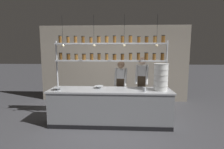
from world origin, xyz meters
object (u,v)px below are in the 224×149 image
(chef_left, at_px, (121,85))
(prep_bowl_near_left, at_px, (99,87))
(prep_bowl_center_front, at_px, (57,89))
(container_stack, at_px, (161,77))
(chef_center, at_px, (142,82))
(serving_cup_front, at_px, (145,90))
(spice_shelf_unit, at_px, (111,53))

(chef_left, relative_size, prep_bowl_near_left, 6.84)
(prep_bowl_center_front, bearing_deg, container_stack, 2.08)
(container_stack, distance_m, prep_bowl_near_left, 1.60)
(chef_center, distance_m, container_stack, 0.76)
(chef_center, bearing_deg, serving_cup_front, -79.32)
(container_stack, bearing_deg, prep_bowl_near_left, 173.75)
(spice_shelf_unit, bearing_deg, prep_bowl_center_front, -161.21)
(prep_bowl_near_left, xyz_separation_m, serving_cup_front, (1.15, -0.31, 0.02))
(chef_center, relative_size, serving_cup_front, 18.43)
(chef_left, bearing_deg, prep_bowl_center_front, -143.56)
(chef_left, distance_m, prep_bowl_near_left, 0.76)
(spice_shelf_unit, xyz_separation_m, chef_center, (0.85, 0.24, -0.84))
(chef_center, relative_size, container_stack, 2.59)
(chef_left, xyz_separation_m, chef_center, (0.59, -0.06, 0.09))
(prep_bowl_near_left, relative_size, serving_cup_front, 2.50)
(prep_bowl_near_left, xyz_separation_m, prep_bowl_center_front, (-1.02, -0.27, 0.00))
(chef_center, distance_m, prep_bowl_center_front, 2.30)
(prep_bowl_near_left, distance_m, serving_cup_front, 1.19)
(serving_cup_front, bearing_deg, prep_bowl_center_front, 178.79)
(spice_shelf_unit, relative_size, prep_bowl_center_front, 12.59)
(container_stack, xyz_separation_m, prep_bowl_near_left, (-1.56, 0.17, -0.30))
(chef_left, distance_m, container_stack, 1.24)
(prep_bowl_near_left, bearing_deg, prep_bowl_center_front, -165.41)
(chef_left, xyz_separation_m, prep_bowl_near_left, (-0.58, -0.49, 0.03))
(spice_shelf_unit, distance_m, prep_bowl_center_front, 1.67)
(prep_bowl_center_front, distance_m, serving_cup_front, 2.17)
(spice_shelf_unit, height_order, prep_bowl_near_left, spice_shelf_unit)
(prep_bowl_center_front, bearing_deg, chef_left, 25.38)
(chef_left, bearing_deg, spice_shelf_unit, -119.28)
(spice_shelf_unit, xyz_separation_m, prep_bowl_near_left, (-0.32, -0.19, -0.89))
(chef_center, xyz_separation_m, prep_bowl_center_front, (-2.19, -0.70, -0.06))
(chef_center, height_order, prep_bowl_center_front, chef_center)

